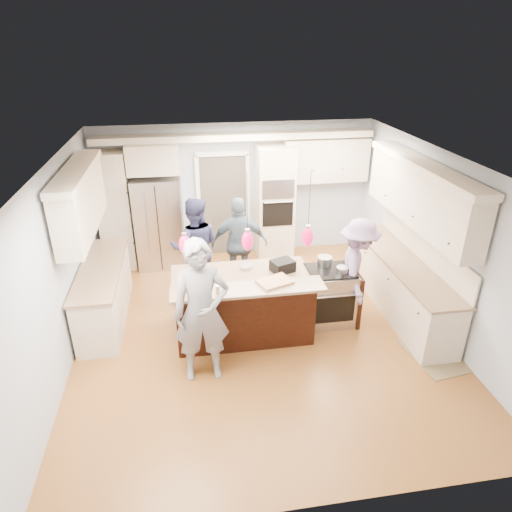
{
  "coord_description": "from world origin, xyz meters",
  "views": [
    {
      "loc": [
        -0.99,
        -5.83,
        4.19
      ],
      "look_at": [
        0.0,
        0.35,
        1.15
      ],
      "focal_mm": 32.0,
      "sensor_mm": 36.0,
      "label": 1
    }
  ],
  "objects_px": {
    "kitchen_island": "(243,304)",
    "island_range": "(330,296)",
    "refrigerator": "(159,222)",
    "person_far_left": "(195,247)",
    "person_bar_end": "(202,312)"
  },
  "relations": [
    {
      "from": "kitchen_island",
      "to": "island_range",
      "type": "relative_size",
      "value": 2.28
    },
    {
      "from": "refrigerator",
      "to": "person_far_left",
      "type": "height_order",
      "value": "refrigerator"
    },
    {
      "from": "refrigerator",
      "to": "island_range",
      "type": "height_order",
      "value": "refrigerator"
    },
    {
      "from": "person_bar_end",
      "to": "person_far_left",
      "type": "bearing_deg",
      "value": 89.09
    },
    {
      "from": "person_bar_end",
      "to": "island_range",
      "type": "bearing_deg",
      "value": 25.14
    },
    {
      "from": "person_far_left",
      "to": "refrigerator",
      "type": "bearing_deg",
      "value": -60.34
    },
    {
      "from": "person_bar_end",
      "to": "person_far_left",
      "type": "xyz_separation_m",
      "value": [
        0.0,
        2.23,
        -0.1
      ]
    },
    {
      "from": "kitchen_island",
      "to": "person_bar_end",
      "type": "distance_m",
      "value": 1.25
    },
    {
      "from": "refrigerator",
      "to": "person_far_left",
      "type": "xyz_separation_m",
      "value": [
        0.65,
        -1.27,
        -0.01
      ]
    },
    {
      "from": "refrigerator",
      "to": "person_far_left",
      "type": "relative_size",
      "value": 1.01
    },
    {
      "from": "refrigerator",
      "to": "person_far_left",
      "type": "bearing_deg",
      "value": -62.93
    },
    {
      "from": "person_bar_end",
      "to": "person_far_left",
      "type": "height_order",
      "value": "person_bar_end"
    },
    {
      "from": "refrigerator",
      "to": "person_bar_end",
      "type": "height_order",
      "value": "person_bar_end"
    },
    {
      "from": "island_range",
      "to": "person_bar_end",
      "type": "distance_m",
      "value": 2.36
    },
    {
      "from": "person_far_left",
      "to": "island_range",
      "type": "bearing_deg",
      "value": 151.97
    }
  ]
}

